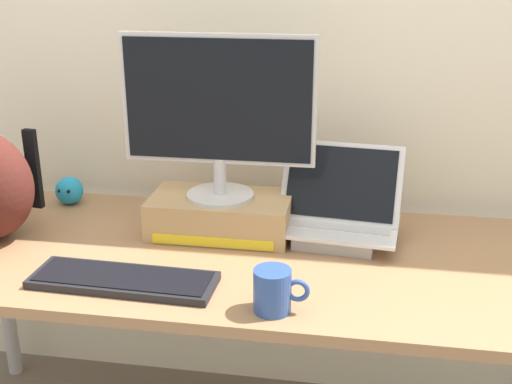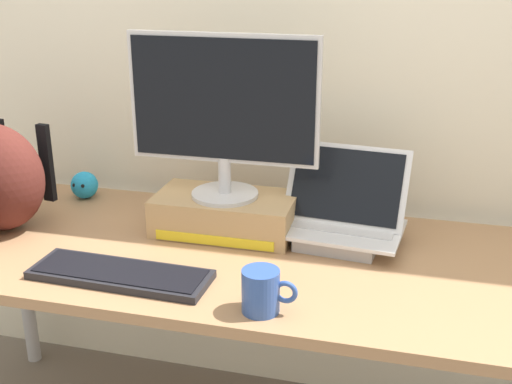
% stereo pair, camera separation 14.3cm
% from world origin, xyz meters
% --- Properties ---
extents(back_wall, '(7.00, 0.10, 2.60)m').
position_xyz_m(back_wall, '(0.00, 0.47, 1.30)').
color(back_wall, silver).
rests_on(back_wall, ground).
extents(desk, '(2.06, 0.74, 0.72)m').
position_xyz_m(desk, '(0.00, 0.00, 0.65)').
color(desk, '#99704C').
rests_on(desk, ground).
extents(toner_box_yellow, '(0.40, 0.22, 0.11)m').
position_xyz_m(toner_box_yellow, '(-0.12, 0.12, 0.77)').
color(toner_box_yellow, tan).
rests_on(toner_box_yellow, desk).
extents(desktop_monitor, '(0.54, 0.19, 0.46)m').
position_xyz_m(desktop_monitor, '(-0.12, 0.12, 1.08)').
color(desktop_monitor, silver).
rests_on(desktop_monitor, toner_box_yellow).
extents(open_laptop, '(0.36, 0.27, 0.26)m').
position_xyz_m(open_laptop, '(0.21, 0.14, 0.77)').
color(open_laptop, '#ADADB2').
rests_on(open_laptop, desk).
extents(external_keyboard, '(0.46, 0.16, 0.02)m').
position_xyz_m(external_keyboard, '(-0.30, -0.22, 0.73)').
color(external_keyboard, black).
rests_on(external_keyboard, desk).
extents(coffee_mug, '(0.13, 0.09, 0.10)m').
position_xyz_m(coffee_mug, '(0.09, -0.29, 0.77)').
color(coffee_mug, '#2D4C93').
rests_on(coffee_mug, desk).
extents(plush_toy, '(0.09, 0.09, 0.09)m').
position_xyz_m(plush_toy, '(-0.66, 0.27, 0.76)').
color(plush_toy, '#2393CC').
rests_on(plush_toy, desk).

